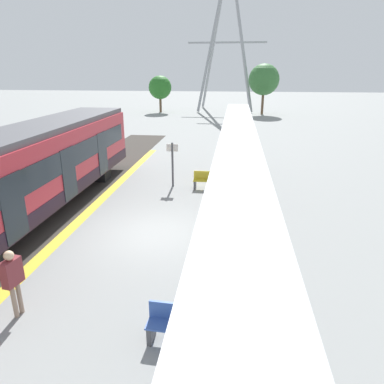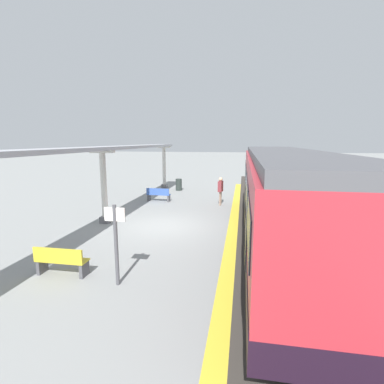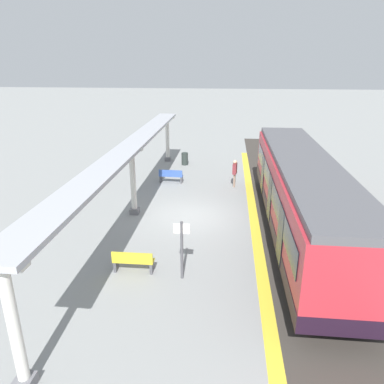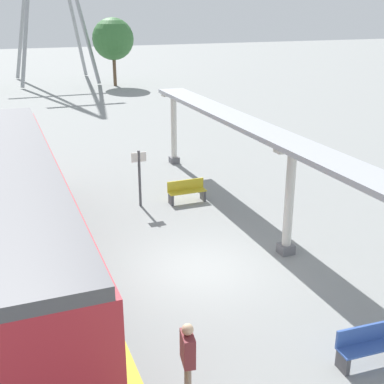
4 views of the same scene
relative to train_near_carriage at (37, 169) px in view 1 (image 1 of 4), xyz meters
name	(u,v)px [view 1 (image 1 of 4)]	position (x,y,z in m)	size (l,w,h in m)	color
ground_plane	(154,233)	(4.92, -1.37, -1.83)	(176.00, 176.00, 0.00)	gray
tactile_edge_strip	(71,229)	(1.81, -1.37, -1.83)	(0.44, 27.17, 0.01)	gold
trackbed	(24,226)	(-0.01, -1.37, -1.83)	(3.20, 39.17, 0.01)	#38332D
train_near_carriage	(37,169)	(0.00, 0.00, 0.00)	(2.65, 14.59, 3.48)	#B82A35
canopy_pillar_second	(236,191)	(7.79, -1.43, -0.11)	(1.10, 0.44, 3.40)	slate
canopy_pillar_third	(237,136)	(7.79, 9.00, -0.11)	(1.10, 0.44, 3.40)	slate
canopy_beam	(239,138)	(7.79, -1.39, 1.65)	(1.20, 21.58, 0.16)	#A8AAB2
bench_near_end	(182,324)	(6.73, -6.53, -1.39)	(1.52, 0.52, 0.86)	#3759AA
bench_mid_platform	(209,180)	(6.49, 3.86, -1.39)	(1.50, 0.45, 0.86)	gold
platform_info_sign	(172,160)	(4.67, 4.07, -0.51)	(0.56, 0.10, 2.20)	#4C4C51
passenger_waiting_near_edge	(12,276)	(2.74, -6.12, -0.77)	(0.30, 0.52, 1.70)	gray
electricity_pylon	(228,34)	(6.11, 40.09, 8.32)	(10.76, 7.61, 20.00)	#93969B
tree_left_background	(264,80)	(11.03, 35.36, 2.50)	(3.88, 3.88, 6.29)	brown
tree_right_background	(160,88)	(-2.58, 36.05, 1.43)	(3.05, 3.05, 4.81)	brown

